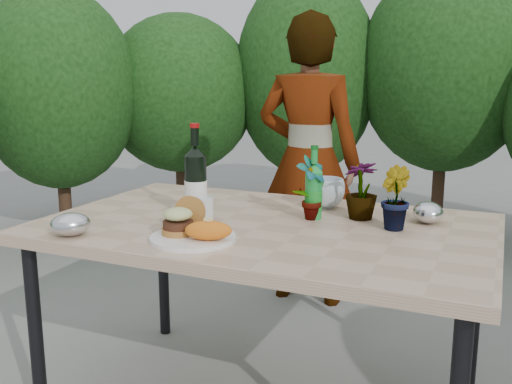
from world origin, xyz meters
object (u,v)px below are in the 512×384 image
at_px(patio_table, 265,238).
at_px(dinner_plate, 193,238).
at_px(wine_bottle, 196,183).
at_px(person, 308,161).

distance_m(patio_table, dinner_plate, 0.33).
relative_size(dinner_plate, wine_bottle, 0.79).
distance_m(dinner_plate, person, 1.45).
bearing_deg(person, patio_table, 98.71).
bearing_deg(wine_bottle, dinner_plate, -64.12).
bearing_deg(wine_bottle, person, 85.61).
height_order(wine_bottle, person, person).
bearing_deg(dinner_plate, person, 93.62).
distance_m(dinner_plate, wine_bottle, 0.34).
distance_m(wine_bottle, person, 1.17).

